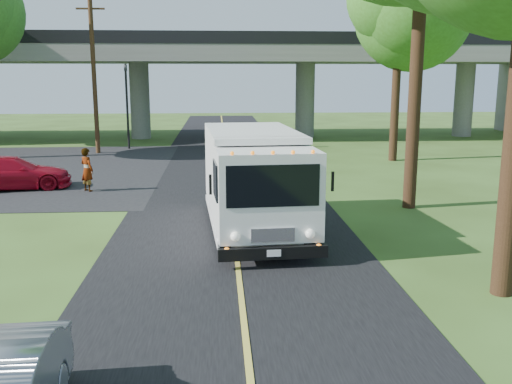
{
  "coord_description": "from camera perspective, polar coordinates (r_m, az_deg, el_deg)",
  "views": [
    {
      "loc": [
        -0.44,
        -10.01,
        4.54
      ],
      "look_at": [
        0.52,
        4.26,
        1.6
      ],
      "focal_mm": 40.0,
      "sensor_mm": 36.0,
      "label": 1
    }
  ],
  "objects": [
    {
      "name": "ground",
      "position": [
        11.0,
        -1.24,
        -12.76
      ],
      "size": [
        120.0,
        120.0,
        0.0
      ],
      "primitive_type": "plane",
      "color": "#324819",
      "rests_on": "ground"
    },
    {
      "name": "road",
      "position": [
        20.52,
        -2.53,
        -1.14
      ],
      "size": [
        7.0,
        90.0,
        0.02
      ],
      "primitive_type": "cube",
      "color": "black",
      "rests_on": "ground"
    },
    {
      "name": "parking_lot",
      "position": [
        30.27,
        -24.24,
        1.98
      ],
      "size": [
        16.0,
        18.0,
        0.01
      ],
      "primitive_type": "cube",
      "color": "black",
      "rests_on": "ground"
    },
    {
      "name": "lane_line",
      "position": [
        20.51,
        -2.53,
        -1.09
      ],
      "size": [
        0.12,
        90.0,
        0.01
      ],
      "primitive_type": "cube",
      "color": "gold",
      "rests_on": "road"
    },
    {
      "name": "overpass",
      "position": [
        42.01,
        -3.33,
        11.63
      ],
      "size": [
        54.0,
        10.0,
        7.3
      ],
      "color": "slate",
      "rests_on": "ground"
    },
    {
      "name": "traffic_signal",
      "position": [
        36.46,
        -12.8,
        9.23
      ],
      "size": [
        0.18,
        0.22,
        5.2
      ],
      "color": "black",
      "rests_on": "ground"
    },
    {
      "name": "utility_pole",
      "position": [
        34.73,
        -15.9,
        11.28
      ],
      "size": [
        1.6,
        0.26,
        9.0
      ],
      "color": "#472D19",
      "rests_on": "ground"
    },
    {
      "name": "tree_right_far",
      "position": [
        31.59,
        14.69,
        18.1
      ],
      "size": [
        5.77,
        5.67,
        10.99
      ],
      "color": "#382314",
      "rests_on": "ground"
    },
    {
      "name": "step_van",
      "position": [
        16.6,
        -0.17,
        1.44
      ],
      "size": [
        3.05,
        7.19,
        2.95
      ],
      "rotation": [
        0.0,
        0.0,
        0.07
      ],
      "color": "white",
      "rests_on": "ground"
    },
    {
      "name": "red_sedan",
      "position": [
        25.03,
        -23.22,
        1.76
      ],
      "size": [
        4.84,
        2.71,
        1.33
      ],
      "primitive_type": "imported",
      "rotation": [
        0.0,
        0.0,
        1.77
      ],
      "color": "maroon",
      "rests_on": "ground"
    },
    {
      "name": "pedestrian",
      "position": [
        23.46,
        -16.55,
        2.13
      ],
      "size": [
        0.75,
        0.73,
        1.74
      ],
      "primitive_type": "imported",
      "rotation": [
        0.0,
        0.0,
        2.41
      ],
      "color": "gray",
      "rests_on": "ground"
    }
  ]
}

